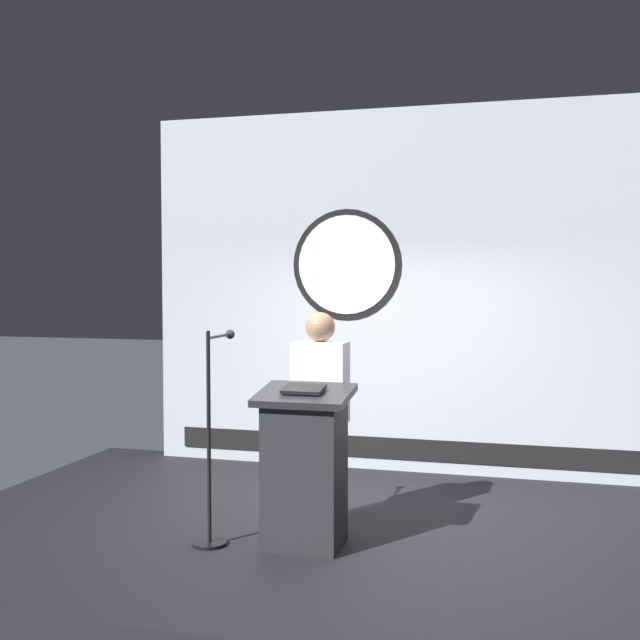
# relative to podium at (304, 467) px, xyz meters

# --- Properties ---
(ground_plane) EXTENTS (40.00, 40.00, 0.00)m
(ground_plane) POSITION_rel_podium_xyz_m (0.22, 0.52, -0.85)
(ground_plane) COLOR #383D47
(stage_platform) EXTENTS (6.40, 4.00, 0.30)m
(stage_platform) POSITION_rel_podium_xyz_m (0.22, 0.52, -0.70)
(stage_platform) COLOR black
(stage_platform) RESTS_ON ground
(banner_display) EXTENTS (4.91, 0.12, 3.47)m
(banner_display) POSITION_rel_podium_xyz_m (0.21, 2.37, 1.17)
(banner_display) COLOR #B2B7C1
(banner_display) RESTS_ON stage_platform
(podium) EXTENTS (0.64, 0.50, 1.13)m
(podium) POSITION_rel_podium_xyz_m (0.00, 0.00, 0.00)
(podium) COLOR #26262B
(podium) RESTS_ON stage_platform
(speaker_person) EXTENTS (0.40, 0.26, 1.60)m
(speaker_person) POSITION_rel_podium_xyz_m (-0.02, 0.48, 0.26)
(speaker_person) COLOR black
(speaker_person) RESTS_ON stage_platform
(microphone_stand) EXTENTS (0.24, 0.56, 1.49)m
(microphone_stand) POSITION_rel_podium_xyz_m (-0.65, -0.09, -0.02)
(microphone_stand) COLOR black
(microphone_stand) RESTS_ON stage_platform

